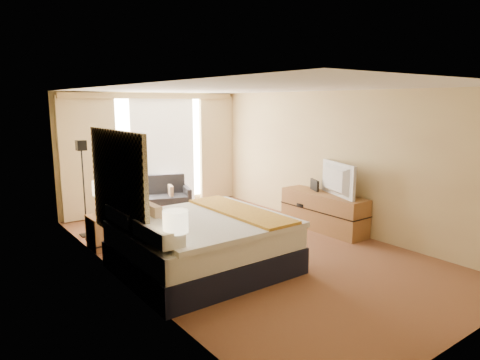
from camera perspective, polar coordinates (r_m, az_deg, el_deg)
floor at (r=7.17m, az=0.90°, el=-9.13°), size 4.20×7.00×0.02m
ceiling at (r=6.76m, az=0.96°, el=12.12°), size 4.20×7.00×0.02m
wall_back at (r=9.83m, az=-11.65°, el=3.77°), size 4.20×0.02×2.60m
wall_front at (r=4.66m, az=28.33°, el=-4.50°), size 4.20×0.02×2.60m
wall_left at (r=5.83m, az=-15.66°, el=-0.84°), size 0.02×7.00×2.60m
wall_right at (r=8.29m, az=12.52°, el=2.54°), size 0.02×7.00×2.60m
headboard at (r=6.03m, az=-15.98°, el=-0.68°), size 0.06×1.85×1.50m
nightstand_left at (r=5.30m, az=-8.48°, el=-13.31°), size 0.45×0.52×0.55m
nightstand_right at (r=7.48m, az=-17.68°, el=-6.60°), size 0.45×0.52×0.55m
media_dresser at (r=8.27m, az=11.04°, el=-4.14°), size 0.50×1.80×0.70m
window at (r=9.91m, az=-10.27°, el=3.99°), size 2.30×0.02×2.30m
curtains at (r=9.71m, az=-11.41°, el=4.35°), size 4.12×0.19×2.56m
bed at (r=6.21m, az=-5.06°, el=-8.40°), size 2.24×2.05×1.09m
loveseat at (r=9.56m, az=-10.60°, el=-2.69°), size 1.43×1.05×0.80m
floor_lamp at (r=8.06m, az=-20.24°, el=1.39°), size 0.22×0.22×1.73m
desk_chair at (r=8.46m, az=9.13°, el=-3.35°), size 0.46×0.46×0.91m
lamp_left at (r=4.98m, az=-8.59°, el=-5.65°), size 0.29×0.29×0.62m
lamp_right at (r=7.34m, az=-18.05°, el=-1.11°), size 0.27×0.27×0.58m
tissue_box at (r=5.22m, az=-8.77°, el=-9.74°), size 0.14×0.14×0.12m
telephone at (r=7.55m, az=-17.86°, el=-3.99°), size 0.21×0.18×0.07m
television at (r=7.93m, az=12.28°, el=0.06°), size 0.48×1.06×0.62m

